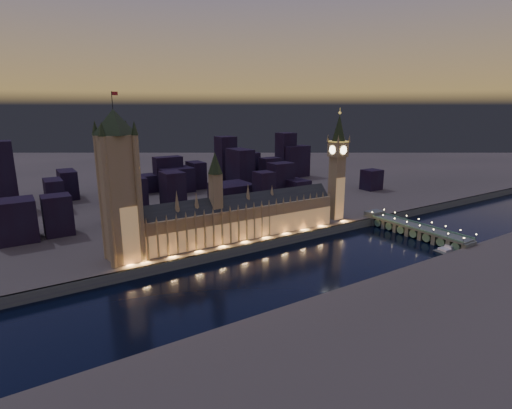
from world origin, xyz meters
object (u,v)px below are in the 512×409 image
victoria_tower (119,180)px  westminster_bridge (413,229)px  elizabeth_tower (338,158)px  river_boat (457,247)px  palace_of_westminster (236,218)px

victoria_tower → westminster_bridge: (259.30, -65.37, -64.28)m
victoria_tower → westminster_bridge: bearing=-14.1°
westminster_bridge → elizabeth_tower: bearing=122.3°
westminster_bridge → river_boat: 45.35m
palace_of_westminster → river_boat: 198.88m
westminster_bridge → river_boat: size_ratio=2.31×
river_boat → westminster_bridge: bearing=93.1°
palace_of_westminster → river_boat: palace_of_westminster is taller
elizabeth_tower → westminster_bridge: 101.24m
elizabeth_tower → river_boat: size_ratio=2.32×
palace_of_westminster → victoria_tower: (-98.06, 0.18, 43.90)m
victoria_tower → westminster_bridge: victoria_tower is taller
palace_of_westminster → elizabeth_tower: elizabeth_tower is taller
elizabeth_tower → palace_of_westminster: bearing=-179.9°
victoria_tower → river_boat: bearing=-22.9°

